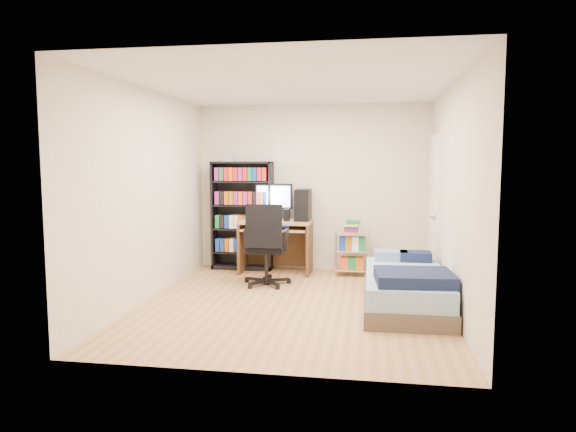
% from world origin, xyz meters
% --- Properties ---
extents(room, '(3.58, 4.08, 2.58)m').
position_xyz_m(room, '(0.00, 0.00, 1.25)').
color(room, tan).
rests_on(room, ground).
extents(media_shelf, '(0.93, 0.31, 1.72)m').
position_xyz_m(media_shelf, '(-1.06, 1.84, 0.85)').
color(media_shelf, black).
rests_on(media_shelf, room).
extents(computer_desk, '(1.05, 0.61, 1.32)m').
position_xyz_m(computer_desk, '(-0.40, 1.69, 0.71)').
color(computer_desk, tan).
rests_on(computer_desk, room).
extents(office_chair, '(0.69, 0.69, 1.10)m').
position_xyz_m(office_chair, '(-0.49, 0.83, 0.35)').
color(office_chair, black).
rests_on(office_chair, room).
extents(wire_cart, '(0.49, 0.36, 0.80)m').
position_xyz_m(wire_cart, '(0.62, 1.64, 0.52)').
color(wire_cart, silver).
rests_on(wire_cart, room).
extents(bed, '(0.91, 1.83, 0.52)m').
position_xyz_m(bed, '(1.28, 0.04, 0.23)').
color(bed, '#52443C').
rests_on(bed, room).
extents(door, '(0.12, 0.80, 2.00)m').
position_xyz_m(door, '(1.72, 1.35, 1.00)').
color(door, white).
rests_on(door, room).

